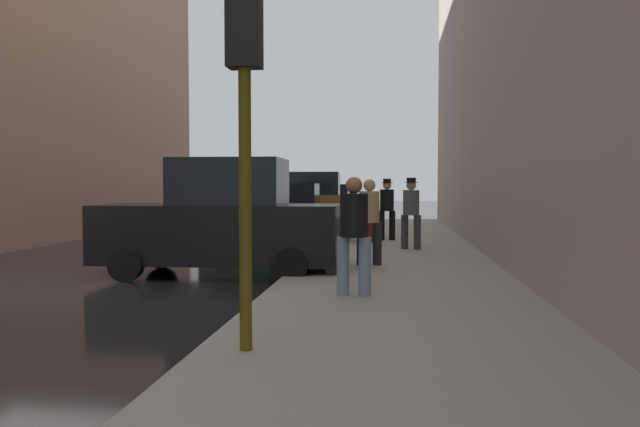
# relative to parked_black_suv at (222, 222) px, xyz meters

# --- Properties ---
(ground_plane) EXTENTS (120.00, 120.00, 0.00)m
(ground_plane) POSITION_rel_parked_black_suv_xyz_m (-2.65, -1.98, -1.03)
(ground_plane) COLOR black
(sidewalk) EXTENTS (4.00, 40.00, 0.15)m
(sidewalk) POSITION_rel_parked_black_suv_xyz_m (3.35, -1.98, -0.96)
(sidewalk) COLOR gray
(sidewalk) RESTS_ON ground_plane
(parked_black_suv) EXTENTS (4.63, 2.12, 2.25)m
(parked_black_suv) POSITION_rel_parked_black_suv_xyz_m (0.00, 0.00, 0.00)
(parked_black_suv) COLOR black
(parked_black_suv) RESTS_ON ground_plane
(parked_dark_green_sedan) EXTENTS (4.25, 2.16, 1.79)m
(parked_dark_green_sedan) POSITION_rel_parked_black_suv_xyz_m (0.00, 6.09, -0.18)
(parked_dark_green_sedan) COLOR #193828
(parked_dark_green_sedan) RESTS_ON ground_plane
(parked_bronze_suv) EXTENTS (4.66, 2.19, 2.25)m
(parked_bronze_suv) POSITION_rel_parked_black_suv_xyz_m (-0.00, 12.49, 0.00)
(parked_bronze_suv) COLOR brown
(parked_bronze_suv) RESTS_ON ground_plane
(parked_red_hatchback) EXTENTS (4.20, 2.06, 1.79)m
(parked_red_hatchback) POSITION_rel_parked_black_suv_xyz_m (0.00, 19.08, -0.18)
(parked_red_hatchback) COLOR #B2191E
(parked_red_hatchback) RESTS_ON ground_plane
(parked_blue_sedan) EXTENTS (4.26, 2.16, 1.79)m
(parked_blue_sedan) POSITION_rel_parked_black_suv_xyz_m (0.00, 25.64, -0.18)
(parked_blue_sedan) COLOR navy
(parked_blue_sedan) RESTS_ON ground_plane
(fire_hydrant) EXTENTS (0.42, 0.22, 0.70)m
(fire_hydrant) POSITION_rel_parked_black_suv_xyz_m (1.80, 3.50, -0.54)
(fire_hydrant) COLOR red
(fire_hydrant) RESTS_ON sidewalk
(traffic_light) EXTENTS (0.32, 0.32, 3.60)m
(traffic_light) POSITION_rel_parked_black_suv_xyz_m (1.85, -5.82, 1.73)
(traffic_light) COLOR #514C0F
(traffic_light) RESTS_ON sidewalk
(pedestrian_with_fedora) EXTENTS (0.53, 0.50, 1.78)m
(pedestrian_with_fedora) POSITION_rel_parked_black_suv_xyz_m (3.10, 6.44, 0.10)
(pedestrian_with_fedora) COLOR black
(pedestrian_with_fedora) RESTS_ON sidewalk
(pedestrian_with_beanie) EXTENTS (0.53, 0.49, 1.78)m
(pedestrian_with_beanie) POSITION_rel_parked_black_suv_xyz_m (3.71, 3.97, 0.10)
(pedestrian_with_beanie) COLOR #333338
(pedestrian_with_beanie) RESTS_ON sidewalk
(pedestrian_in_jeans) EXTENTS (0.52, 0.45, 1.71)m
(pedestrian_in_jeans) POSITION_rel_parked_black_suv_xyz_m (2.71, -2.73, 0.07)
(pedestrian_in_jeans) COLOR #728CB2
(pedestrian_in_jeans) RESTS_ON sidewalk
(pedestrian_in_tan_coat) EXTENTS (0.51, 0.43, 1.71)m
(pedestrian_in_tan_coat) POSITION_rel_parked_black_suv_xyz_m (2.80, 0.75, 0.07)
(pedestrian_in_tan_coat) COLOR black
(pedestrian_in_tan_coat) RESTS_ON sidewalk
(rolling_suitcase) EXTENTS (0.38, 0.57, 1.04)m
(rolling_suitcase) POSITION_rel_parked_black_suv_xyz_m (2.54, 5.77, -0.54)
(rolling_suitcase) COLOR #591414
(rolling_suitcase) RESTS_ON sidewalk
(duffel_bag) EXTENTS (0.32, 0.44, 0.28)m
(duffel_bag) POSITION_rel_parked_black_suv_xyz_m (2.25, -0.50, -0.74)
(duffel_bag) COLOR #472D19
(duffel_bag) RESTS_ON sidewalk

